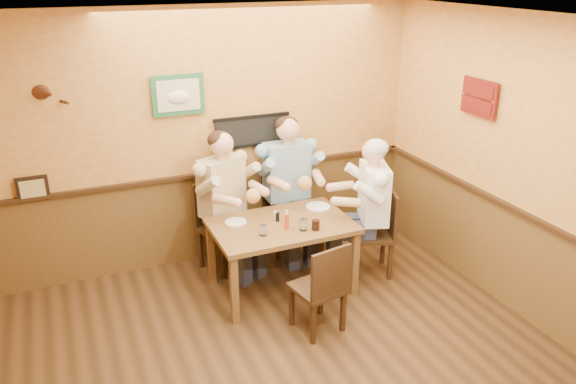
% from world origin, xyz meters
% --- Properties ---
extents(room, '(5.02, 5.03, 2.81)m').
position_xyz_m(room, '(0.13, 0.17, 1.69)').
color(room, '#311E0E').
rests_on(room, ground).
extents(dining_table, '(1.40, 0.90, 0.75)m').
position_xyz_m(dining_table, '(0.54, 1.50, 0.66)').
color(dining_table, brown).
rests_on(dining_table, ground).
extents(chair_back_left, '(0.61, 0.61, 0.99)m').
position_xyz_m(chair_back_left, '(0.13, 2.17, 0.50)').
color(chair_back_left, '#352110').
rests_on(chair_back_left, ground).
extents(chair_back_right, '(0.47, 0.47, 1.02)m').
position_xyz_m(chair_back_right, '(0.93, 2.28, 0.51)').
color(chair_back_right, '#352110').
rests_on(chair_back_right, ground).
extents(chair_right_end, '(0.56, 0.56, 0.96)m').
position_xyz_m(chair_right_end, '(1.57, 1.44, 0.48)').
color(chair_right_end, '#352110').
rests_on(chair_right_end, ground).
extents(chair_near_side, '(0.49, 0.49, 0.91)m').
position_xyz_m(chair_near_side, '(0.58, 0.73, 0.45)').
color(chair_near_side, '#352110').
rests_on(chair_near_side, ground).
extents(diner_tan_shirt, '(0.87, 0.87, 1.42)m').
position_xyz_m(diner_tan_shirt, '(0.13, 2.17, 0.71)').
color(diner_tan_shirt, '#CDBB8C').
rests_on(diner_tan_shirt, ground).
extents(diner_blue_polo, '(0.68, 0.68, 1.46)m').
position_xyz_m(diner_blue_polo, '(0.93, 2.28, 0.73)').
color(diner_blue_polo, '#779AB3').
rests_on(diner_blue_polo, ground).
extents(diner_white_elder, '(0.81, 0.81, 1.37)m').
position_xyz_m(diner_white_elder, '(1.57, 1.44, 0.68)').
color(diner_white_elder, white).
rests_on(diner_white_elder, ground).
extents(water_glass_left, '(0.09, 0.09, 0.11)m').
position_xyz_m(water_glass_left, '(0.28, 1.32, 0.80)').
color(water_glass_left, silver).
rests_on(water_glass_left, dining_table).
extents(water_glass_mid, '(0.10, 0.10, 0.12)m').
position_xyz_m(water_glass_mid, '(0.68, 1.27, 0.81)').
color(water_glass_mid, silver).
rests_on(water_glass_mid, dining_table).
extents(cola_tumbler, '(0.10, 0.10, 0.10)m').
position_xyz_m(cola_tumbler, '(0.79, 1.23, 0.80)').
color(cola_tumbler, black).
rests_on(cola_tumbler, dining_table).
extents(hot_sauce_bottle, '(0.04, 0.04, 0.17)m').
position_xyz_m(hot_sauce_bottle, '(0.54, 1.37, 0.84)').
color(hot_sauce_bottle, '#BE3814').
rests_on(hot_sauce_bottle, dining_table).
extents(salt_shaker, '(0.04, 0.04, 0.09)m').
position_xyz_m(salt_shaker, '(0.52, 1.61, 0.79)').
color(salt_shaker, silver).
rests_on(salt_shaker, dining_table).
extents(pepper_shaker, '(0.05, 0.05, 0.09)m').
position_xyz_m(pepper_shaker, '(0.53, 1.56, 0.80)').
color(pepper_shaker, black).
rests_on(pepper_shaker, dining_table).
extents(plate_far_left, '(0.28, 0.28, 0.01)m').
position_xyz_m(plate_far_left, '(0.12, 1.69, 0.76)').
color(plate_far_left, silver).
rests_on(plate_far_left, dining_table).
extents(plate_far_right, '(0.35, 0.35, 0.02)m').
position_xyz_m(plate_far_right, '(1.05, 1.71, 0.76)').
color(plate_far_right, silver).
rests_on(plate_far_right, dining_table).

